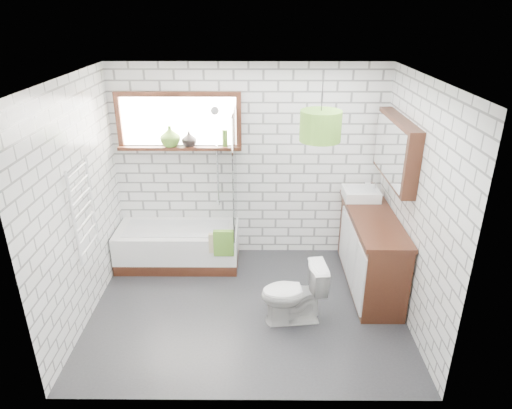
{
  "coord_description": "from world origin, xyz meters",
  "views": [
    {
      "loc": [
        0.12,
        -4.2,
        3.11
      ],
      "look_at": [
        0.1,
        0.25,
        1.15
      ],
      "focal_mm": 32.0,
      "sensor_mm": 36.0,
      "label": 1
    }
  ],
  "objects_px": {
    "vanity": "(371,250)",
    "toilet": "(293,294)",
    "bathtub": "(178,246)",
    "basin": "(361,194)",
    "pendant": "(320,126)"
  },
  "relations": [
    {
      "from": "vanity",
      "to": "toilet",
      "type": "distance_m",
      "value": 1.2
    },
    {
      "from": "bathtub",
      "to": "basin",
      "type": "relative_size",
      "value": 3.6
    },
    {
      "from": "bathtub",
      "to": "toilet",
      "type": "bearing_deg",
      "value": -40.09
    },
    {
      "from": "basin",
      "to": "pendant",
      "type": "relative_size",
      "value": 1.13
    },
    {
      "from": "vanity",
      "to": "toilet",
      "type": "relative_size",
      "value": 2.33
    },
    {
      "from": "bathtub",
      "to": "basin",
      "type": "height_order",
      "value": "basin"
    },
    {
      "from": "vanity",
      "to": "toilet",
      "type": "bearing_deg",
      "value": -143.24
    },
    {
      "from": "toilet",
      "to": "pendant",
      "type": "relative_size",
      "value": 1.79
    },
    {
      "from": "bathtub",
      "to": "toilet",
      "type": "distance_m",
      "value": 1.83
    },
    {
      "from": "toilet",
      "to": "bathtub",
      "type": "bearing_deg",
      "value": -136.51
    },
    {
      "from": "bathtub",
      "to": "toilet",
      "type": "height_order",
      "value": "toilet"
    },
    {
      "from": "vanity",
      "to": "pendant",
      "type": "xyz_separation_m",
      "value": [
        -0.76,
        -0.64,
        1.65
      ]
    },
    {
      "from": "vanity",
      "to": "bathtub",
      "type": "bearing_deg",
      "value": 168.89
    },
    {
      "from": "bathtub",
      "to": "pendant",
      "type": "bearing_deg",
      "value": -34.61
    },
    {
      "from": "vanity",
      "to": "pendant",
      "type": "height_order",
      "value": "pendant"
    }
  ]
}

